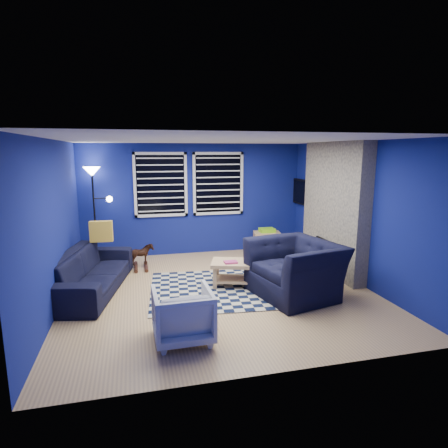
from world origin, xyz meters
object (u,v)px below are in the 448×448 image
armchair_big (295,269)px  coffee_table (239,268)px  sofa (91,272)px  armchair_bent (183,315)px  floor_lamp (94,185)px  rocking_horse (141,255)px  cabinet (267,242)px  tv (303,192)px

armchair_big → coffee_table: armchair_big is taller
sofa → armchair_bent: sofa is taller
floor_lamp → rocking_horse: bearing=-38.2°
sofa → cabinet: (3.71, 1.60, -0.08)m
sofa → coffee_table: bearing=-86.4°
cabinet → armchair_big: bearing=-89.5°
armchair_bent → sofa: bearing=-58.9°
tv → floor_lamp: bearing=176.9°
coffee_table → cabinet: bearing=57.7°
rocking_horse → floor_lamp: (-0.87, 0.68, 1.36)m
tv → sofa: (-4.55, -1.51, -1.06)m
armchair_bent → cabinet: 4.37m
armchair_big → rocking_horse: bearing=-143.7°
tv → coffee_table: 2.99m
tv → cabinet: size_ratio=1.53×
rocking_horse → sofa: bearing=119.5°
rocking_horse → coffee_table: (1.64, -1.44, 0.04)m
tv → sofa: tv is taller
armchair_bent → coffee_table: bearing=-126.7°
cabinet → floor_lamp: bearing=-171.8°
armchair_bent → coffee_table: 2.05m
tv → rocking_horse: bearing=-173.3°
sofa → armchair_bent: 2.41m
floor_lamp → tv: bearing=-3.1°
coffee_table → armchair_bent: bearing=-125.5°
rocking_horse → cabinet: bearing=-102.0°
coffee_table → sofa: bearing=171.7°
rocking_horse → floor_lamp: bearing=29.4°
armchair_bent → floor_lamp: size_ratio=0.36×
tv → sofa: 4.91m
sofa → floor_lamp: bearing=12.9°
sofa → armchair_bent: bearing=-135.8°
tv → rocking_horse: (-3.70, -0.44, -1.12)m
armchair_big → armchair_bent: bearing=-75.2°
sofa → coffee_table: size_ratio=2.22×
tv → armchair_big: bearing=-117.4°
tv → cabinet: (-0.83, 0.09, -1.14)m
armchair_big → rocking_horse: 3.17m
rocking_horse → cabinet: size_ratio=0.77×
armchair_bent → floor_lamp: (-1.31, 3.79, 1.31)m
floor_lamp → armchair_big: bearing=-39.8°
sofa → cabinet: size_ratio=3.56×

